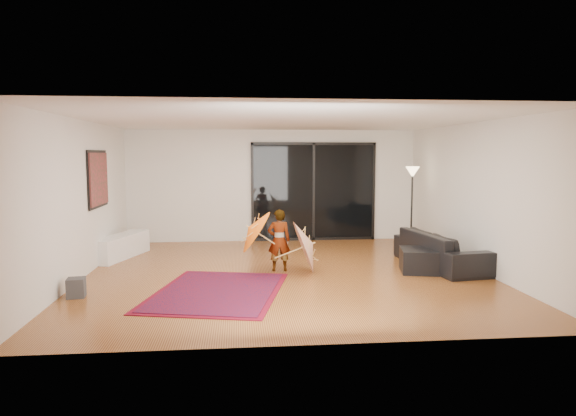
{
  "coord_description": "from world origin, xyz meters",
  "views": [
    {
      "loc": [
        -0.84,
        -8.96,
        2.11
      ],
      "look_at": [
        0.09,
        0.65,
        1.1
      ],
      "focal_mm": 32.0,
      "sensor_mm": 36.0,
      "label": 1
    }
  ],
  "objects": [
    {
      "name": "parasol_orange",
      "position": [
        -0.66,
        0.13,
        0.73
      ],
      "size": [
        0.62,
        0.86,
        0.89
      ],
      "rotation": [
        0.0,
        -0.98,
        0.0
      ],
      "color": "orange",
      "rests_on": "child"
    },
    {
      "name": "wall_front",
      "position": [
        0.0,
        -3.5,
        1.35
      ],
      "size": [
        7.0,
        0.0,
        7.0
      ],
      "primitive_type": "plane",
      "rotation": [
        -1.57,
        0.0,
        0.0
      ],
      "color": "silver",
      "rests_on": "floor"
    },
    {
      "name": "child",
      "position": [
        -0.11,
        0.18,
        0.56
      ],
      "size": [
        0.41,
        0.27,
        1.13
      ],
      "primitive_type": "imported",
      "rotation": [
        0.0,
        0.0,
        3.13
      ],
      "color": "#999999",
      "rests_on": "floor"
    },
    {
      "name": "sliding_door",
      "position": [
        1.0,
        3.47,
        1.2
      ],
      "size": [
        3.06,
        0.07,
        2.4
      ],
      "color": "black",
      "rests_on": "wall_back"
    },
    {
      "name": "wall_back",
      "position": [
        0.0,
        3.5,
        1.35
      ],
      "size": [
        7.0,
        0.0,
        7.0
      ],
      "primitive_type": "plane",
      "rotation": [
        1.57,
        0.0,
        0.0
      ],
      "color": "silver",
      "rests_on": "floor"
    },
    {
      "name": "ottoman",
      "position": [
        2.44,
        -0.15,
        0.21
      ],
      "size": [
        0.86,
        0.86,
        0.42
      ],
      "primitive_type": "cube",
      "rotation": [
        0.0,
        0.0,
        -0.21
      ],
      "color": "black",
      "rests_on": "floor"
    },
    {
      "name": "ceiling",
      "position": [
        0.0,
        0.0,
        2.7
      ],
      "size": [
        7.0,
        7.0,
        0.0
      ],
      "primitive_type": "plane",
      "rotation": [
        3.14,
        0.0,
        0.0
      ],
      "color": "white",
      "rests_on": "wall_back"
    },
    {
      "name": "persian_rug",
      "position": [
        -1.17,
        -1.17,
        0.01
      ],
      "size": [
        2.38,
        2.92,
        0.02
      ],
      "rotation": [
        0.0,
        0.0,
        -0.22
      ],
      "color": "#5C0718",
      "rests_on": "floor"
    },
    {
      "name": "speaker",
      "position": [
        -3.25,
        -1.26,
        0.14
      ],
      "size": [
        0.28,
        0.28,
        0.29
      ],
      "primitive_type": "cube",
      "rotation": [
        0.0,
        0.0,
        0.13
      ],
      "color": "#424244",
      "rests_on": "floor"
    },
    {
      "name": "media_console",
      "position": [
        -3.25,
        1.7,
        0.23
      ],
      "size": [
        0.91,
        1.74,
        0.47
      ],
      "primitive_type": "cube",
      "rotation": [
        0.0,
        0.0,
        -0.3
      ],
      "color": "white",
      "rests_on": "floor"
    },
    {
      "name": "sofa",
      "position": [
        2.95,
        0.23,
        0.33
      ],
      "size": [
        1.17,
        2.35,
        0.66
      ],
      "primitive_type": "imported",
      "rotation": [
        0.0,
        0.0,
        1.71
      ],
      "color": "black",
      "rests_on": "floor"
    },
    {
      "name": "floor_lamp",
      "position": [
        3.1,
        2.35,
        1.45
      ],
      "size": [
        0.32,
        0.32,
        1.84
      ],
      "color": "black",
      "rests_on": "floor"
    },
    {
      "name": "floor",
      "position": [
        0.0,
        0.0,
        0.0
      ],
      "size": [
        7.0,
        7.0,
        0.0
      ],
      "primitive_type": "plane",
      "color": "#9F602B",
      "rests_on": "ground"
    },
    {
      "name": "parasol_white",
      "position": [
        0.49,
        0.03,
        0.5
      ],
      "size": [
        0.52,
        0.97,
        0.98
      ],
      "rotation": [
        0.0,
        1.21,
        0.0
      ],
      "color": "beige",
      "rests_on": "floor"
    },
    {
      "name": "painting",
      "position": [
        -3.46,
        1.0,
        1.65
      ],
      "size": [
        0.04,
        1.28,
        1.08
      ],
      "color": "black",
      "rests_on": "wall_left"
    },
    {
      "name": "wall_right",
      "position": [
        3.5,
        0.0,
        1.35
      ],
      "size": [
        0.0,
        7.0,
        7.0
      ],
      "primitive_type": "plane",
      "rotation": [
        1.57,
        0.0,
        -1.57
      ],
      "color": "silver",
      "rests_on": "floor"
    },
    {
      "name": "wall_left",
      "position": [
        -3.5,
        0.0,
        1.35
      ],
      "size": [
        0.0,
        7.0,
        7.0
      ],
      "primitive_type": "plane",
      "rotation": [
        1.57,
        0.0,
        1.57
      ],
      "color": "silver",
      "rests_on": "floor"
    }
  ]
}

